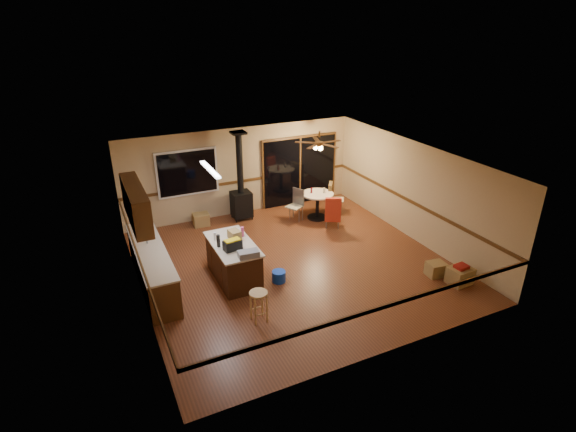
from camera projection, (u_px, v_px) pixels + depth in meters
floor at (293, 264)px, 10.85m from camera, size 7.00×7.00×0.00m
ceiling at (294, 161)px, 9.79m from camera, size 7.00×7.00×0.00m
wall_back at (241, 171)px, 13.20m from camera, size 7.00×0.00×7.00m
wall_front at (386, 292)px, 7.43m from camera, size 7.00×0.00×7.00m
wall_left at (136, 245)px, 8.95m from camera, size 0.00×7.00×7.00m
wall_right at (414, 191)px, 11.69m from camera, size 0.00×7.00×7.00m
chair_rail at (294, 227)px, 10.44m from camera, size 7.00×7.00×0.08m
window at (187, 173)px, 12.45m from camera, size 1.72×0.10×1.32m
sliding_door at (300, 171)px, 14.01m from camera, size 2.52×0.10×2.10m
lower_cabinets at (152, 268)px, 9.83m from camera, size 0.60×3.00×0.86m
countertop at (150, 250)px, 9.65m from camera, size 0.64×3.04×0.04m
upper_cabinets at (136, 204)px, 9.35m from camera, size 0.35×2.00×0.80m
kitchen_island at (233, 261)px, 10.08m from camera, size 0.88×1.68×0.90m
wood_stove at (241, 195)px, 12.99m from camera, size 0.55×0.50×2.52m
ceiling_fan at (319, 145)px, 12.42m from camera, size 0.24×0.24×0.55m
fluorescent_strip at (210, 169)px, 9.35m from camera, size 0.10×1.20×0.04m
toolbox_grey at (248, 254)px, 9.32m from camera, size 0.45×0.28×0.13m
toolbox_black at (233, 245)px, 9.59m from camera, size 0.41×0.25×0.21m
toolbox_yellow_lid at (232, 240)px, 9.54m from camera, size 0.36×0.22×0.03m
box_on_island at (234, 234)px, 10.07m from camera, size 0.26×0.33×0.20m
bottle_dark at (218, 241)px, 9.69m from camera, size 0.10×0.10×0.28m
bottle_pink at (242, 232)px, 10.16m from camera, size 0.10×0.10×0.23m
bottle_white at (215, 236)px, 9.99m from camera, size 0.08×0.08×0.19m
bar_stool at (259, 307)px, 8.71m from camera, size 0.44×0.44×0.65m
blue_bucket at (279, 276)px, 10.09m from camera, size 0.40×0.40×0.26m
dining_table at (317, 201)px, 13.10m from camera, size 0.93×0.93×0.78m
glass_red at (312, 190)px, 12.99m from camera, size 0.08×0.08×0.16m
glass_cream at (324, 190)px, 13.00m from camera, size 0.07×0.07×0.15m
chair_left at (297, 201)px, 12.96m from camera, size 0.54×0.54×0.51m
chair_near at (333, 210)px, 12.37m from camera, size 0.59×0.60×0.70m
chair_right at (331, 194)px, 13.42m from camera, size 0.62×0.61×0.70m
box_under_window at (201, 220)px, 12.78m from camera, size 0.47×0.38×0.35m
box_corner_a at (460, 276)px, 10.01m from camera, size 0.53×0.45×0.38m
box_corner_b at (436, 269)px, 10.31m from camera, size 0.44×0.39×0.33m
box_small_red at (462, 267)px, 9.91m from camera, size 0.29×0.25×0.07m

